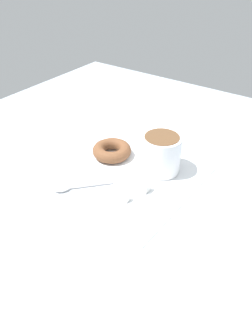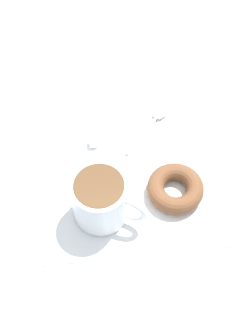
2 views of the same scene
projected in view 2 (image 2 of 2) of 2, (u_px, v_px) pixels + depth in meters
ground_plane at (114, 176)px, 80.56cm from camera, size 120.00×120.00×2.00cm
napkin at (126, 175)px, 79.35cm from camera, size 30.38×30.38×0.30cm
coffee_cup at (101, 199)px, 71.73cm from camera, size 11.29×8.79×8.53cm
donut at (175, 188)px, 76.13cm from camera, size 9.31×9.31×2.86cm
spoon at (155, 118)px, 85.00cm from camera, size 9.73×10.42×0.90cm
sugar_cube at (93, 142)px, 81.82cm from camera, size 1.47×1.47×1.47cm
sugar_cube_extra at (88, 165)px, 78.99cm from camera, size 1.96×1.96×1.96cm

